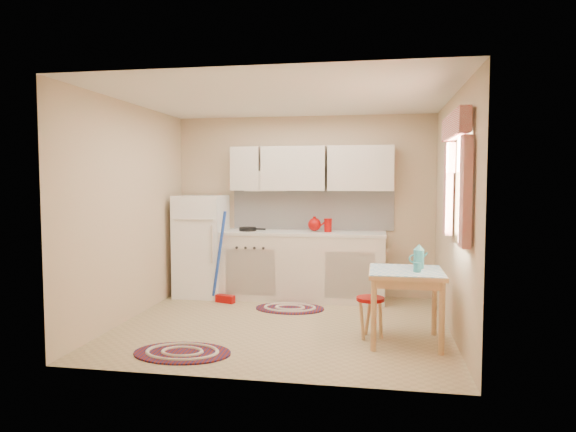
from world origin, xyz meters
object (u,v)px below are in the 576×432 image
object	(u,v)px
base_cabinets	(301,267)
fridge	(201,246)
stool	(370,317)
table	(406,307)

from	to	relation	value
base_cabinets	fridge	bearing A→B (deg)	-177.94
fridge	stool	xyz separation A→B (m)	(2.35, -1.55, -0.49)
fridge	base_cabinets	world-z (taller)	fridge
fridge	stool	size ratio (longest dim) A/B	3.33
base_cabinets	table	world-z (taller)	base_cabinets
fridge	stool	world-z (taller)	fridge
stool	fridge	bearing A→B (deg)	146.58
base_cabinets	table	distance (m)	2.14
fridge	table	world-z (taller)	fridge
table	base_cabinets	bearing A→B (deg)	127.51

